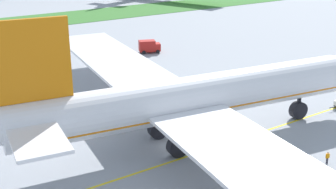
{
  "coord_description": "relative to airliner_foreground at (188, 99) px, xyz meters",
  "views": [
    {
      "loc": [
        -31.68,
        -44.25,
        27.32
      ],
      "look_at": [
        4.43,
        8.96,
        4.06
      ],
      "focal_mm": 47.94,
      "sensor_mm": 36.0,
      "label": 1
    }
  ],
  "objects": [
    {
      "name": "ground_crew_wingwalker_starboard",
      "position": [
        10.85,
        -14.8,
        -5.34
      ],
      "size": [
        0.58,
        0.32,
        1.67
      ],
      "color": "black",
      "rests_on": "ground"
    },
    {
      "name": "apron_taxi_line",
      "position": [
        -1.99,
        -3.39,
        -6.35
      ],
      "size": [
        280.0,
        0.36,
        0.01
      ],
      "primitive_type": "cube",
      "color": "yellow",
      "rests_on": "ground"
    },
    {
      "name": "airliner_foreground",
      "position": [
        0.0,
        0.0,
        0.0
      ],
      "size": [
        59.04,
        94.79,
        18.71
      ],
      "color": "white",
      "rests_on": "ground"
    },
    {
      "name": "service_truck_baggage_loader",
      "position": [
        21.71,
        44.76,
        -4.74
      ],
      "size": [
        5.59,
        4.15,
        3.01
      ],
      "color": "#B21E19",
      "rests_on": "ground"
    },
    {
      "name": "ground_plane",
      "position": [
        -1.99,
        -0.67,
        -6.36
      ],
      "size": [
        600.0,
        600.0,
        0.0
      ],
      "primitive_type": "plane",
      "color": "#9399A0",
      "rests_on": "ground"
    },
    {
      "name": "ground_crew_wingwalker_port",
      "position": [
        -0.14,
        6.98,
        -5.34
      ],
      "size": [
        0.39,
        0.55,
        1.67
      ],
      "color": "black",
      "rests_on": "ground"
    }
  ]
}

